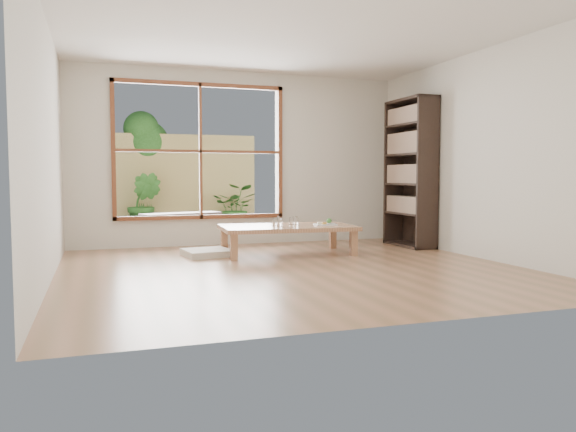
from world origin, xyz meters
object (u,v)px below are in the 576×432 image
at_px(low_table, 287,229).
at_px(food_tray, 326,224).
at_px(garden_bench, 181,216).
at_px(bookshelf, 410,173).

distance_m(low_table, food_tray, 0.52).
distance_m(food_tray, garden_bench, 2.79).
relative_size(low_table, food_tray, 5.95).
height_order(food_tray, garden_bench, food_tray).
bearing_deg(low_table, food_tray, -10.22).
bearing_deg(bookshelf, garden_bench, 147.69).
xyz_separation_m(food_tray, garden_bench, (-1.60, 2.29, -0.02)).
height_order(low_table, food_tray, food_tray).
bearing_deg(low_table, garden_bench, 120.49).
distance_m(bookshelf, food_tray, 1.66).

